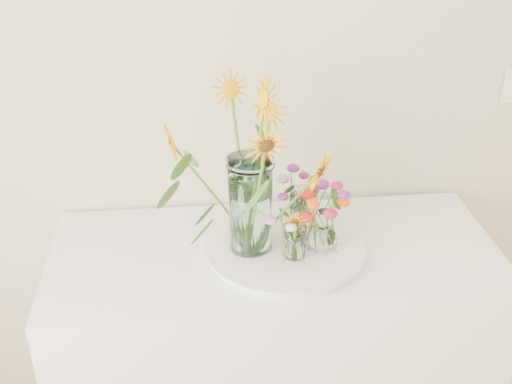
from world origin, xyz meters
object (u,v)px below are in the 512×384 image
tray (285,249)px  mason_jar (250,205)px  small_vase_b (323,230)px  counter (273,358)px  small_vase_a (295,241)px  small_vase_c (300,211)px

tray → mason_jar: 0.20m
mason_jar → small_vase_b: bearing=-6.4°
counter → tray: tray is taller
small_vase_a → small_vase_c: small_vase_c is taller
small_vase_a → small_vase_c: 0.17m
tray → mason_jar: (-0.11, -0.00, 0.16)m
small_vase_a → counter: bearing=120.7°
mason_jar → small_vase_c: bearing=31.8°
small_vase_a → small_vase_b: (0.09, 0.04, 0.01)m
mason_jar → counter: bearing=13.4°
tray → small_vase_c: small_vase_c is taller
counter → small_vase_c: small_vase_c is taller
small_vase_b → small_vase_c: small_vase_b is taller
small_vase_c → mason_jar: bearing=-148.2°
mason_jar → small_vase_c: (0.17, 0.10, -0.09)m
counter → mason_jar: 0.63m
mason_jar → small_vase_b: mason_jar is taller
tray → small_vase_c: size_ratio=4.03×
mason_jar → small_vase_a: mason_jar is taller
small_vase_a → small_vase_b: small_vase_b is taller
counter → tray: bearing=-29.2°
mason_jar → small_vase_a: bearing=-26.4°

